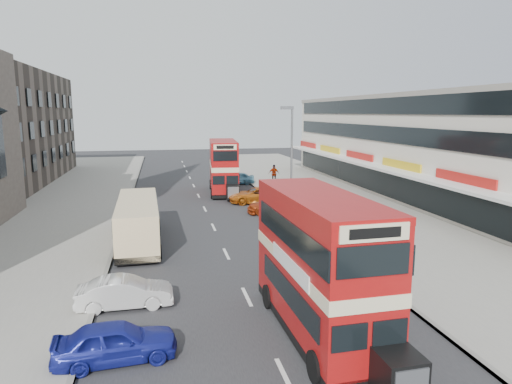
{
  "coord_description": "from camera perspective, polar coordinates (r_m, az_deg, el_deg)",
  "views": [
    {
      "loc": [
        -3.36,
        -15.77,
        7.68
      ],
      "look_at": [
        1.07,
        5.18,
        3.91
      ],
      "focal_mm": 31.9,
      "sensor_mm": 36.0,
      "label": 1
    }
  ],
  "objects": [
    {
      "name": "road_surface",
      "position": [
        36.74,
        -6.44,
        -2.13
      ],
      "size": [
        12.0,
        90.0,
        0.01
      ],
      "primitive_type": "cube",
      "color": "#28282B",
      "rests_on": "ground"
    },
    {
      "name": "pedestrian_near",
      "position": [
        31.74,
        8.43,
        -2.0
      ],
      "size": [
        0.87,
        0.75,
        1.99
      ],
      "primitive_type": "imported",
      "rotation": [
        0.0,
        0.0,
        3.55
      ],
      "color": "gray",
      "rests_on": "pavement_right"
    },
    {
      "name": "cyclist",
      "position": [
        36.26,
        1.37,
        -0.89
      ],
      "size": [
        0.73,
        1.56,
        2.24
      ],
      "rotation": [
        0.0,
        0.0,
        -0.09
      ],
      "color": "gray",
      "rests_on": "ground"
    },
    {
      "name": "bus_second",
      "position": [
        43.44,
        -4.11,
        3.2
      ],
      "size": [
        3.11,
        9.0,
        4.86
      ],
      "rotation": [
        0.0,
        0.0,
        3.05
      ],
      "color": "black",
      "rests_on": "ground"
    },
    {
      "name": "pavement_left",
      "position": [
        37.57,
        -24.99,
        -2.63
      ],
      "size": [
        12.0,
        90.0,
        0.15
      ],
      "primitive_type": "cube",
      "color": "gray",
      "rests_on": "ground"
    },
    {
      "name": "pavement_right",
      "position": [
        39.67,
        11.08,
        -1.25
      ],
      "size": [
        12.0,
        90.0,
        0.15
      ],
      "primitive_type": "cube",
      "color": "gray",
      "rests_on": "ground"
    },
    {
      "name": "car_right_a",
      "position": [
        34.93,
        2.69,
        -1.59
      ],
      "size": [
        4.75,
        2.18,
        1.35
      ],
      "primitive_type": "imported",
      "rotation": [
        0.0,
        0.0,
        -1.63
      ],
      "color": "#A33510",
      "rests_on": "ground"
    },
    {
      "name": "kerb_right",
      "position": [
        37.77,
        2.81,
        -1.63
      ],
      "size": [
        0.2,
        90.0,
        0.16
      ],
      "primitive_type": "cube",
      "color": "gray",
      "rests_on": "ground"
    },
    {
      "name": "car_right_b",
      "position": [
        38.79,
        0.17,
        -0.4
      ],
      "size": [
        5.06,
        2.63,
        1.36
      ],
      "primitive_type": "imported",
      "rotation": [
        0.0,
        0.0,
        -1.65
      ],
      "color": "#C56013",
      "rests_on": "ground"
    },
    {
      "name": "ground",
      "position": [
        17.86,
        0.08,
        -15.47
      ],
      "size": [
        160.0,
        160.0,
        0.0
      ],
      "primitive_type": "plane",
      "color": "#28282B",
      "rests_on": "ground"
    },
    {
      "name": "street_lamp",
      "position": [
        35.31,
        4.37,
        5.26
      ],
      "size": [
        1.0,
        0.2,
        8.12
      ],
      "color": "slate",
      "rests_on": "ground"
    },
    {
      "name": "car_right_c",
      "position": [
        48.89,
        -2.48,
        1.72
      ],
      "size": [
        3.84,
        1.58,
        1.3
      ],
      "primitive_type": "imported",
      "rotation": [
        0.0,
        0.0,
        -1.56
      ],
      "color": "#62A7C5",
      "rests_on": "ground"
    },
    {
      "name": "car_left_front",
      "position": [
        19.18,
        -16.11,
        -12.01
      ],
      "size": [
        3.76,
        1.37,
        1.23
      ],
      "primitive_type": "imported",
      "rotation": [
        0.0,
        0.0,
        1.59
      ],
      "color": "silver",
      "rests_on": "ground"
    },
    {
      "name": "kerb_left",
      "position": [
        36.67,
        -15.98,
        -2.37
      ],
      "size": [
        0.2,
        90.0,
        0.16
      ],
      "primitive_type": "cube",
      "color": "gray",
      "rests_on": "ground"
    },
    {
      "name": "pedestrian_far",
      "position": [
        48.91,
        2.25,
        2.3
      ],
      "size": [
        1.23,
        0.71,
        1.97
      ],
      "primitive_type": "imported",
      "rotation": [
        0.0,
        0.0,
        -0.2
      ],
      "color": "gray",
      "rests_on": "pavement_right"
    },
    {
      "name": "car_left_near",
      "position": [
        15.5,
        -17.2,
        -17.49
      ],
      "size": [
        3.88,
        1.82,
        1.28
      ],
      "primitive_type": "imported",
      "rotation": [
        0.0,
        0.0,
        1.65
      ],
      "color": "navy",
      "rests_on": "ground"
    },
    {
      "name": "bus_main",
      "position": [
        15.93,
        7.97,
        -8.98
      ],
      "size": [
        2.62,
        8.73,
        4.8
      ],
      "rotation": [
        0.0,
        0.0,
        3.17
      ],
      "color": "black",
      "rests_on": "ground"
    },
    {
      "name": "commercial_row",
      "position": [
        44.48,
        19.78,
        5.56
      ],
      "size": [
        9.9,
        46.2,
        9.3
      ],
      "color": "silver",
      "rests_on": "ground"
    },
    {
      "name": "coach",
      "position": [
        27.73,
        -14.58,
        -3.4
      ],
      "size": [
        2.57,
        9.07,
        2.39
      ],
      "rotation": [
        0.0,
        0.0,
        0.03
      ],
      "color": "black",
      "rests_on": "ground"
    }
  ]
}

